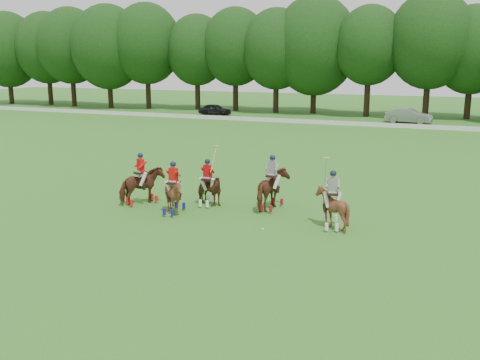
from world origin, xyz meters
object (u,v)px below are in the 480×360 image
at_px(polo_red_c, 174,195).
at_px(polo_red_b, 208,189).
at_px(polo_ball, 263,229).
at_px(polo_red_a, 141,186).
at_px(polo_stripe_b, 332,207).
at_px(car_mid, 409,116).
at_px(car_left, 215,109).
at_px(polo_stripe_a, 272,190).

bearing_deg(polo_red_c, polo_red_b, 67.81).
bearing_deg(polo_ball, polo_red_b, 145.20).
bearing_deg(polo_red_b, polo_red_c, -112.19).
xyz_separation_m(polo_red_a, polo_stripe_b, (8.94, -0.12, -0.04)).
relative_size(car_mid, polo_stripe_b, 1.67).
bearing_deg(polo_ball, polo_stripe_b, 29.70).
xyz_separation_m(polo_red_b, polo_red_c, (-0.74, -1.82, 0.07)).
height_order(polo_red_b, polo_stripe_b, polo_stripe_b).
distance_m(polo_red_c, polo_stripe_b, 6.81).
bearing_deg(polo_red_c, car_mid, 81.67).
xyz_separation_m(car_left, polo_red_c, (16.98, -39.83, 0.15)).
bearing_deg(car_left, car_mid, -90.46).
distance_m(car_left, polo_ball, 45.83).
relative_size(car_left, polo_stripe_b, 1.40).
relative_size(car_left, polo_red_a, 1.67).
relative_size(polo_red_a, polo_red_b, 0.89).
xyz_separation_m(car_mid, polo_red_c, (-5.83, -39.83, 0.04)).
height_order(polo_red_c, polo_ball, polo_red_c).
relative_size(polo_red_b, polo_stripe_b, 0.94).
relative_size(polo_red_c, polo_stripe_a, 0.94).
xyz_separation_m(car_mid, polo_stripe_a, (-2.14, -37.53, 0.12)).
relative_size(polo_red_b, polo_stripe_a, 1.10).
bearing_deg(polo_stripe_a, polo_ball, -77.18).
bearing_deg(polo_red_b, polo_ball, -34.80).
height_order(car_mid, polo_stripe_a, polo_stripe_a).
height_order(car_left, polo_stripe_b, polo_stripe_b).
xyz_separation_m(polo_red_b, polo_stripe_b, (6.04, -1.16, 0.08)).
bearing_deg(polo_red_a, polo_stripe_a, 14.49).
bearing_deg(polo_red_b, polo_stripe_a, 9.23).
relative_size(polo_red_b, polo_red_c, 1.17).
distance_m(polo_red_a, polo_ball, 6.76).
xyz_separation_m(car_mid, polo_red_b, (-5.09, -38.01, -0.03)).
xyz_separation_m(polo_red_c, polo_stripe_b, (6.78, 0.66, 0.01)).
distance_m(polo_red_a, polo_red_c, 2.30).
bearing_deg(polo_red_c, polo_stripe_a, 31.90).
distance_m(car_mid, polo_ball, 40.57).
height_order(car_mid, polo_red_b, polo_red_b).
height_order(car_left, polo_ball, car_left).
bearing_deg(polo_stripe_a, polo_red_c, -148.10).
distance_m(car_left, polo_red_c, 43.30).
bearing_deg(polo_stripe_b, polo_red_a, 179.20).
bearing_deg(polo_stripe_b, car_left, 121.24).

